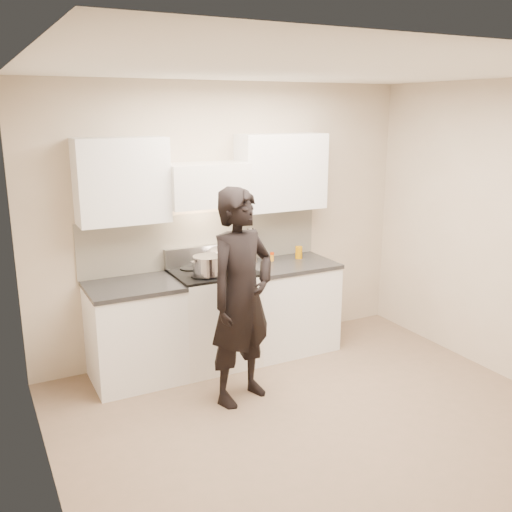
# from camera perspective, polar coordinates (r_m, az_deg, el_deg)

# --- Properties ---
(ground_plane) EXTENTS (4.00, 4.00, 0.00)m
(ground_plane) POSITION_cam_1_polar(r_m,az_deg,el_deg) (4.78, 6.32, -16.23)
(ground_plane) COLOR #806651
(room_shell) EXTENTS (4.04, 3.54, 2.70)m
(room_shell) POSITION_cam_1_polar(r_m,az_deg,el_deg) (4.48, 3.66, 3.67)
(room_shell) COLOR beige
(room_shell) RESTS_ON ground
(stove) EXTENTS (0.76, 0.65, 0.96)m
(stove) POSITION_cam_1_polar(r_m,az_deg,el_deg) (5.59, -4.25, -6.10)
(stove) COLOR white
(stove) RESTS_ON ground
(counter_right) EXTENTS (0.92, 0.67, 0.92)m
(counter_right) POSITION_cam_1_polar(r_m,az_deg,el_deg) (5.94, 3.16, -4.95)
(counter_right) COLOR white
(counter_right) RESTS_ON ground
(counter_left) EXTENTS (0.82, 0.67, 0.92)m
(counter_left) POSITION_cam_1_polar(r_m,az_deg,el_deg) (5.36, -12.01, -7.47)
(counter_left) COLOR white
(counter_left) RESTS_ON ground
(wok) EXTENTS (0.34, 0.42, 0.28)m
(wok) POSITION_cam_1_polar(r_m,az_deg,el_deg) (5.60, -3.48, 0.14)
(wok) COLOR #A4A3AD
(wok) RESTS_ON stove
(stock_pot) EXTENTS (0.36, 0.34, 0.18)m
(stock_pot) POSITION_cam_1_polar(r_m,az_deg,el_deg) (5.24, -4.90, -0.94)
(stock_pot) COLOR #A4A3AD
(stock_pot) RESTS_ON stove
(utensil_crock) EXTENTS (0.13, 0.13, 0.35)m
(utensil_crock) POSITION_cam_1_polar(r_m,az_deg,el_deg) (5.81, -0.49, 0.44)
(utensil_crock) COLOR #ADADAD
(utensil_crock) RESTS_ON counter_right
(spice_jar) EXTENTS (0.04, 0.04, 0.09)m
(spice_jar) POSITION_cam_1_polar(r_m,az_deg,el_deg) (5.85, 1.62, -0.06)
(spice_jar) COLOR #C5801B
(spice_jar) RESTS_ON counter_right
(oil_glass) EXTENTS (0.07, 0.07, 0.13)m
(oil_glass) POSITION_cam_1_polar(r_m,az_deg,el_deg) (5.97, 4.30, 0.36)
(oil_glass) COLOR #BA7803
(oil_glass) RESTS_ON counter_right
(person) EXTENTS (0.78, 0.64, 1.84)m
(person) POSITION_cam_1_polar(r_m,az_deg,el_deg) (4.75, -1.47, -4.14)
(person) COLOR black
(person) RESTS_ON ground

